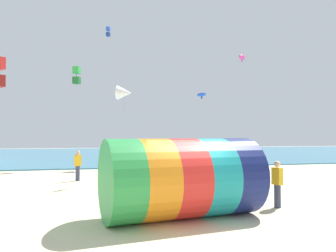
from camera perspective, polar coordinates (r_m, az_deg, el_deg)
The scene contains 10 objects.
ground_plane at distance 10.82m, azimuth 2.76°, elevation -15.78°, with size 120.00×120.00×0.00m, color beige.
sea at distance 46.30m, azimuth -9.27°, elevation -4.82°, with size 120.00×40.00×0.10m, color teal.
giant_inflatable_tube at distance 10.65m, azimuth 2.53°, elevation -9.05°, with size 5.31×3.26×2.54m.
kite_handler at distance 12.83m, azimuth 18.50°, elevation -9.49°, with size 0.32×0.41×1.70m.
kite_magenta_parafoil at distance 24.83m, azimuth 12.74°, elevation 11.59°, with size 1.00×1.07×0.56m.
kite_green_box at distance 28.29m, azimuth -15.63°, elevation 8.50°, with size 0.69×0.69×1.51m.
kite_blue_box at distance 28.11m, azimuth -10.37°, elevation 15.86°, with size 0.37×0.37×0.81m.
kite_white_delta at distance 27.34m, azimuth -7.59°, elevation 5.73°, with size 1.59×1.57×2.26m.
kite_blue_parafoil at distance 29.18m, azimuth 5.88°, elevation 5.47°, with size 0.88×1.15×0.56m.
bystander_near_water at distance 19.85m, azimuth -15.45°, elevation -6.60°, with size 0.42×0.39×1.76m.
Camera 1 is at (-2.80, -10.11, 2.65)m, focal length 35.00 mm.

